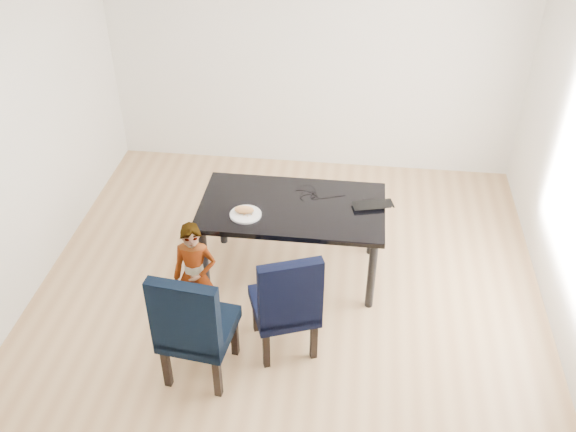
# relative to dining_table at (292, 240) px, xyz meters

# --- Properties ---
(floor) EXTENTS (4.50, 5.00, 0.01)m
(floor) POSITION_rel_dining_table_xyz_m (0.00, -0.50, -0.38)
(floor) COLOR tan
(floor) RESTS_ON ground
(wall_back) EXTENTS (4.50, 0.01, 2.70)m
(wall_back) POSITION_rel_dining_table_xyz_m (0.00, 2.00, 0.98)
(wall_back) COLOR white
(wall_back) RESTS_ON ground
(dining_table) EXTENTS (1.60, 0.90, 0.75)m
(dining_table) POSITION_rel_dining_table_xyz_m (0.00, 0.00, 0.00)
(dining_table) COLOR black
(dining_table) RESTS_ON floor
(chair_left) EXTENTS (0.56, 0.58, 1.05)m
(chair_left) POSITION_rel_dining_table_xyz_m (-0.56, -1.24, 0.15)
(chair_left) COLOR black
(chair_left) RESTS_ON floor
(chair_right) EXTENTS (0.63, 0.64, 1.00)m
(chair_right) POSITION_rel_dining_table_xyz_m (0.04, -0.90, 0.13)
(chair_right) COLOR black
(chair_right) RESTS_ON floor
(child) EXTENTS (0.38, 0.26, 0.98)m
(child) POSITION_rel_dining_table_xyz_m (-0.71, -0.72, 0.12)
(child) COLOR orange
(child) RESTS_ON floor
(plate) EXTENTS (0.28, 0.28, 0.01)m
(plate) POSITION_rel_dining_table_xyz_m (-0.38, -0.19, 0.38)
(plate) COLOR silver
(plate) RESTS_ON dining_table
(sandwich) EXTENTS (0.18, 0.10, 0.07)m
(sandwich) POSITION_rel_dining_table_xyz_m (-0.39, -0.18, 0.42)
(sandwich) COLOR #B57840
(sandwich) RESTS_ON plate
(laptop) EXTENTS (0.40, 0.31, 0.03)m
(laptop) POSITION_rel_dining_table_xyz_m (0.68, 0.11, 0.39)
(laptop) COLOR black
(laptop) RESTS_ON dining_table
(cable_tangle) EXTENTS (0.20, 0.20, 0.01)m
(cable_tangle) POSITION_rel_dining_table_xyz_m (0.13, 0.14, 0.38)
(cable_tangle) COLOR black
(cable_tangle) RESTS_ON dining_table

